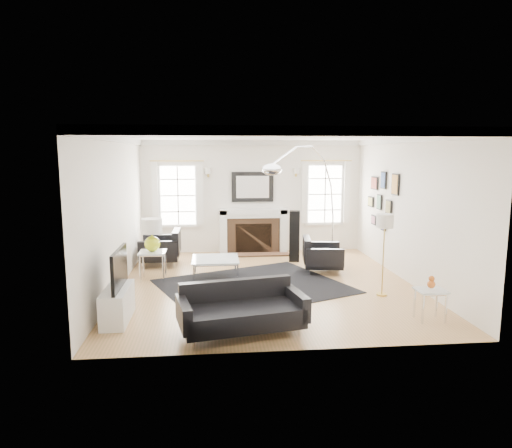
{
  "coord_description": "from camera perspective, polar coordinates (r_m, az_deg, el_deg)",
  "views": [
    {
      "loc": [
        -1.03,
        -8.4,
        2.48
      ],
      "look_at": [
        -0.18,
        0.3,
        1.12
      ],
      "focal_mm": 32.0,
      "sensor_mm": 36.0,
      "label": 1
    }
  ],
  "objects": [
    {
      "name": "armchair_left",
      "position": [
        10.46,
        -11.57,
        -3.05
      ],
      "size": [
        0.86,
        0.96,
        0.64
      ],
      "color": "black",
      "rests_on": "floor"
    },
    {
      "name": "window_right",
      "position": [
        11.75,
        8.61,
        3.74
      ],
      "size": [
        1.24,
        0.15,
        1.62
      ],
      "color": "white",
      "rests_on": "back_wall"
    },
    {
      "name": "speaker_tower",
      "position": [
        10.56,
        4.83,
        -1.52
      ],
      "size": [
        0.28,
        0.28,
        1.18
      ],
      "primitive_type": "cube",
      "rotation": [
        0.0,
        0.0,
        -0.19
      ],
      "color": "black",
      "rests_on": "floor"
    },
    {
      "name": "gallery_wall",
      "position": [
        10.44,
        15.47,
        3.31
      ],
      "size": [
        0.04,
        1.73,
        1.29
      ],
      "color": "black",
      "rests_on": "right_wall"
    },
    {
      "name": "right_wall",
      "position": [
        9.28,
        18.49,
        1.69
      ],
      "size": [
        0.04,
        6.0,
        2.8
      ],
      "primitive_type": "cube",
      "color": "white",
      "rests_on": "floor"
    },
    {
      "name": "floor",
      "position": [
        8.82,
        1.34,
        -7.5
      ],
      "size": [
        6.0,
        6.0,
        0.0
      ],
      "primitive_type": "plane",
      "color": "#A77F46",
      "rests_on": "ground"
    },
    {
      "name": "fireplace",
      "position": [
        11.41,
        -0.35,
        -0.95
      ],
      "size": [
        1.7,
        0.69,
        1.11
      ],
      "color": "white",
      "rests_on": "floor"
    },
    {
      "name": "back_wall",
      "position": [
        11.5,
        -0.45,
        3.44
      ],
      "size": [
        5.5,
        0.04,
        2.8
      ],
      "primitive_type": "cube",
      "color": "white",
      "rests_on": "floor"
    },
    {
      "name": "mantel_mirror",
      "position": [
        11.43,
        -0.43,
        4.66
      ],
      "size": [
        1.05,
        0.07,
        0.75
      ],
      "color": "black",
      "rests_on": "back_wall"
    },
    {
      "name": "nesting_table",
      "position": [
        7.36,
        20.97,
        -8.48
      ],
      "size": [
        0.43,
        0.36,
        0.47
      ],
      "color": "silver",
      "rests_on": "floor"
    },
    {
      "name": "coffee_table",
      "position": [
        9.15,
        -5.1,
        -4.49
      ],
      "size": [
        0.92,
        0.92,
        0.41
      ],
      "color": "silver",
      "rests_on": "floor"
    },
    {
      "name": "tv_unit",
      "position": [
        7.18,
        -16.89,
        -9.0
      ],
      "size": [
        0.35,
        1.0,
        1.09
      ],
      "color": "white",
      "rests_on": "floor"
    },
    {
      "name": "armchair_right",
      "position": [
        9.73,
        8.03,
        -3.99
      ],
      "size": [
        0.92,
        1.0,
        0.6
      ],
      "color": "black",
      "rests_on": "floor"
    },
    {
      "name": "side_table_left",
      "position": [
        9.24,
        -12.78,
        -4.02
      ],
      "size": [
        0.52,
        0.52,
        0.57
      ],
      "color": "silver",
      "rests_on": "floor"
    },
    {
      "name": "orange_vase",
      "position": [
        7.3,
        21.07,
        -6.87
      ],
      "size": [
        0.12,
        0.12,
        0.19
      ],
      "color": "#CB5E1A",
      "rests_on": "nesting_table"
    },
    {
      "name": "left_wall",
      "position": [
        8.64,
        -17.04,
        1.27
      ],
      "size": [
        0.04,
        6.0,
        2.8
      ],
      "primitive_type": "cube",
      "color": "white",
      "rests_on": "floor"
    },
    {
      "name": "arc_floor_lamp",
      "position": [
        9.64,
        6.13,
        2.85
      ],
      "size": [
        1.94,
        1.79,
        2.74
      ],
      "color": "white",
      "rests_on": "floor"
    },
    {
      "name": "window_left",
      "position": [
        11.42,
        -9.73,
        3.57
      ],
      "size": [
        1.24,
        0.15,
        1.62
      ],
      "color": "white",
      "rests_on": "back_wall"
    },
    {
      "name": "ceiling",
      "position": [
        8.47,
        1.41,
        11.0
      ],
      "size": [
        5.5,
        6.0,
        0.02
      ],
      "primitive_type": "cube",
      "color": "white",
      "rests_on": "back_wall"
    },
    {
      "name": "area_rug",
      "position": [
        8.66,
        -0.36,
        -7.77
      ],
      "size": [
        3.98,
        3.7,
        0.01
      ],
      "primitive_type": "cube",
      "rotation": [
        0.0,
        0.0,
        0.4
      ],
      "color": "black",
      "rests_on": "floor"
    },
    {
      "name": "sofa",
      "position": [
        6.47,
        -1.9,
        -10.79
      ],
      "size": [
        1.85,
        1.11,
        0.57
      ],
      "color": "black",
      "rests_on": "floor"
    },
    {
      "name": "front_wall",
      "position": [
        5.61,
        5.11,
        -2.29
      ],
      "size": [
        5.5,
        0.04,
        2.8
      ],
      "primitive_type": "cube",
      "color": "white",
      "rests_on": "floor"
    },
    {
      "name": "crown_molding",
      "position": [
        8.47,
        1.4,
        10.59
      ],
      "size": [
        5.5,
        6.0,
        0.12
      ],
      "primitive_type": "cube",
      "color": "white",
      "rests_on": "back_wall"
    },
    {
      "name": "gourd_lamp",
      "position": [
        9.14,
        -12.88,
        -1.07
      ],
      "size": [
        0.41,
        0.41,
        0.65
      ],
      "color": "#C0D21A",
      "rests_on": "side_table_left"
    },
    {
      "name": "stick_floor_lamp",
      "position": [
        8.16,
        15.79,
        -0.14
      ],
      "size": [
        0.29,
        0.29,
        1.45
      ],
      "color": "gold",
      "rests_on": "floor"
    }
  ]
}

